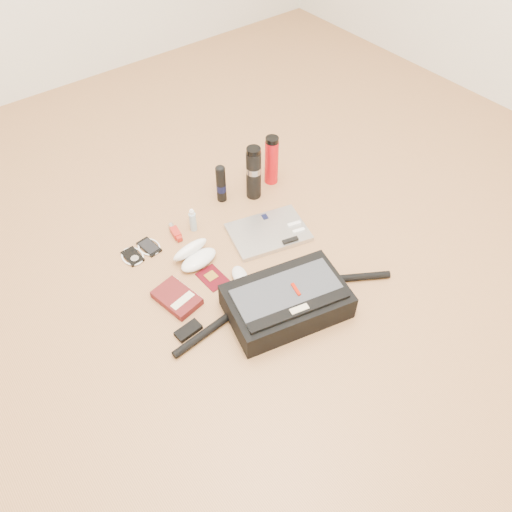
% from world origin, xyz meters
% --- Properties ---
extents(ground, '(4.00, 4.00, 0.00)m').
position_xyz_m(ground, '(0.00, 0.00, 0.00)').
color(ground, '#A87446').
rests_on(ground, ground).
extents(messenger_bag, '(0.93, 0.39, 0.13)m').
position_xyz_m(messenger_bag, '(-0.02, -0.23, 0.06)').
color(messenger_bag, black).
rests_on(messenger_bag, ground).
extents(laptop, '(0.40, 0.32, 0.03)m').
position_xyz_m(laptop, '(0.19, 0.15, 0.01)').
color(laptop, '#B6B5B8').
rests_on(laptop, ground).
extents(book, '(0.15, 0.21, 0.03)m').
position_xyz_m(book, '(-0.34, 0.08, 0.02)').
color(book, '#4C1012').
rests_on(book, ground).
extents(passport, '(0.10, 0.13, 0.01)m').
position_xyz_m(passport, '(-0.16, 0.09, 0.00)').
color(passport, '#44040B').
rests_on(passport, ground).
extents(mouse, '(0.09, 0.12, 0.03)m').
position_xyz_m(mouse, '(-0.07, 0.02, 0.02)').
color(mouse, silver).
rests_on(mouse, ground).
extents(sunglasses_case, '(0.19, 0.16, 0.10)m').
position_xyz_m(sunglasses_case, '(-0.16, 0.22, 0.04)').
color(sunglasses_case, white).
rests_on(sunglasses_case, ground).
extents(ipod, '(0.09, 0.11, 0.01)m').
position_xyz_m(ipod, '(-0.37, 0.41, 0.01)').
color(ipod, black).
rests_on(ipod, ground).
extents(phone, '(0.10, 0.12, 0.01)m').
position_xyz_m(phone, '(-0.28, 0.41, 0.01)').
color(phone, black).
rests_on(phone, ground).
extents(inhaler, '(0.04, 0.12, 0.03)m').
position_xyz_m(inhaler, '(-0.14, 0.41, 0.02)').
color(inhaler, '#A62019').
rests_on(inhaler, ground).
extents(spray_bottle, '(0.04, 0.04, 0.12)m').
position_xyz_m(spray_bottle, '(-0.06, 0.39, 0.05)').
color(spray_bottle, '#97B5C7').
rests_on(spray_bottle, ground).
extents(aerosol_can, '(0.06, 0.06, 0.20)m').
position_xyz_m(aerosol_can, '(0.16, 0.48, 0.10)').
color(aerosol_can, black).
rests_on(aerosol_can, ground).
extents(thermos_black, '(0.08, 0.08, 0.28)m').
position_xyz_m(thermos_black, '(0.30, 0.41, 0.14)').
color(thermos_black, black).
rests_on(thermos_black, ground).
extents(thermos_red, '(0.07, 0.07, 0.26)m').
position_xyz_m(thermos_red, '(0.44, 0.44, 0.13)').
color(thermos_red, red).
rests_on(thermos_red, ground).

